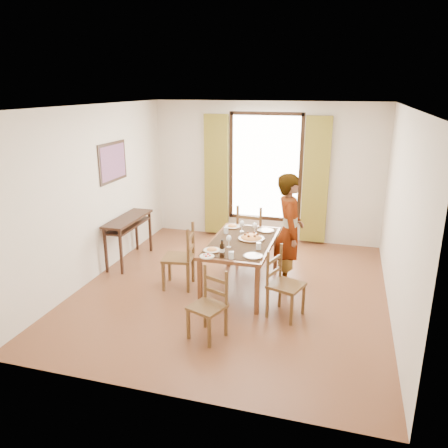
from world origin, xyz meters
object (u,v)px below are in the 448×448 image
(pasta_platter, at_px, (251,236))
(console_table, at_px, (128,224))
(dining_table, at_px, (242,245))
(man, at_px, (289,232))

(pasta_platter, bearing_deg, console_table, 170.37)
(console_table, height_order, pasta_platter, pasta_platter)
(console_table, relative_size, pasta_platter, 3.00)
(console_table, xyz_separation_m, dining_table, (2.14, -0.48, 0.00))
(console_table, distance_m, dining_table, 2.19)
(console_table, xyz_separation_m, pasta_platter, (2.26, -0.38, 0.12))
(dining_table, height_order, man, man)
(console_table, bearing_deg, dining_table, -12.78)
(dining_table, bearing_deg, console_table, 167.22)
(dining_table, relative_size, man, 0.93)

